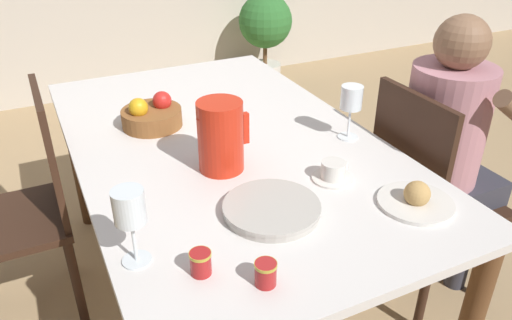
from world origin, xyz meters
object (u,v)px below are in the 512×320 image
red_pitcher (221,136)px  bread_plate (416,199)px  teacup_near_person (333,172)px  jam_jar_red (266,272)px  wine_glass_juice (130,211)px  serving_tray (272,209)px  potted_plant (265,28)px  chair_opposite (26,206)px  person_seated (449,142)px  chair_person_side (425,195)px  fruit_bowl (152,115)px  jam_jar_amber (201,262)px  wine_glass_water (351,100)px

red_pitcher → bread_plate: bearing=-45.6°
teacup_near_person → jam_jar_red: size_ratio=2.11×
wine_glass_juice → serving_tray: wine_glass_juice is taller
bread_plate → potted_plant: (0.96, 2.88, -0.28)m
chair_opposite → teacup_near_person: chair_opposite is taller
jam_jar_red → bread_plate: bearing=10.9°
person_seated → teacup_near_person: size_ratio=9.10×
chair_person_side → wine_glass_juice: size_ratio=4.57×
serving_tray → potted_plant: (1.36, 2.74, -0.28)m
chair_opposite → jam_jar_red: 1.16m
teacup_near_person → fruit_bowl: fruit_bowl is taller
teacup_near_person → jam_jar_amber: size_ratio=2.11×
chair_opposite → wine_glass_juice: bearing=-162.0°
chair_person_side → jam_jar_amber: 1.11m
red_pitcher → serving_tray: (0.03, -0.30, -0.10)m
serving_tray → potted_plant: bearing=63.7°
bread_plate → teacup_near_person: bearing=122.1°
chair_opposite → red_pitcher: bearing=-126.5°
wine_glass_juice → bread_plate: (0.79, -0.11, -0.13)m
serving_tray → jam_jar_red: 0.28m
bread_plate → jam_jar_red: bearing=-169.1°
jam_jar_amber → chair_opposite: bearing=113.2°
chair_person_side → bread_plate: bearing=-50.5°
fruit_bowl → bread_plate: bearing=-57.4°
chair_opposite → bread_plate: (1.05, -0.90, 0.27)m
teacup_near_person → wine_glass_juice: bearing=-169.8°
person_seated → potted_plant: person_seated is taller
chair_person_side → person_seated: size_ratio=0.79×
teacup_near_person → bread_plate: (0.14, -0.22, -0.01)m
person_seated → jam_jar_red: bearing=-66.9°
wine_glass_water → teacup_near_person: (-0.21, -0.22, -0.12)m
red_pitcher → person_seated: bearing=-7.7°
wine_glass_water → potted_plant: bearing=70.0°
fruit_bowl → person_seated: bearing=-28.2°
potted_plant → serving_tray: bearing=-116.3°
chair_person_side → wine_glass_juice: (-1.15, -0.19, 0.40)m
chair_person_side → fruit_bowl: (-0.91, 0.56, 0.29)m
chair_opposite → jam_jar_amber: (0.39, -0.90, 0.28)m
teacup_near_person → potted_plant: (1.10, 2.66, -0.29)m
chair_person_side → wine_glass_water: size_ratio=4.72×
person_seated → wine_glass_juice: bearing=-80.3°
wine_glass_juice → fruit_bowl: 0.79m
serving_tray → fruit_bowl: fruit_bowl is taller
serving_tray → bread_plate: size_ratio=1.26×
wine_glass_water → wine_glass_juice: bearing=-158.6°
wine_glass_juice → jam_jar_red: (0.25, -0.21, -0.12)m
chair_person_side → jam_jar_amber: (-1.03, -0.30, 0.28)m
wine_glass_water → jam_jar_amber: bearing=-148.6°
bread_plate → fruit_bowl: 1.01m
chair_person_side → bread_plate: 0.54m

